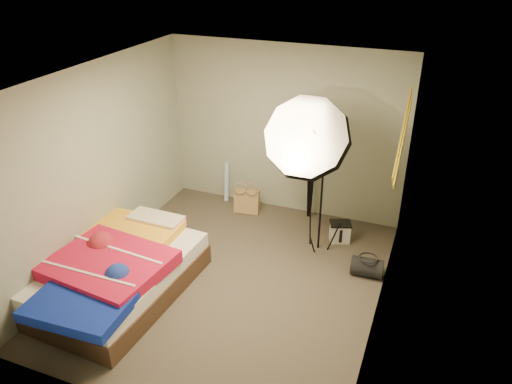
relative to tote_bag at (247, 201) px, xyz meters
The scene contains 15 objects.
floor 1.71m from the tote_bag, 74.49° to the right, with size 4.00×4.00×0.00m, color #50483D.
ceiling 2.87m from the tote_bag, 74.49° to the right, with size 4.00×4.00×0.00m, color silver.
wall_back 1.21m from the tote_bag, 38.58° to the left, with size 3.50×3.50×0.00m, color #949B8D.
wall_front 3.82m from the tote_bag, 82.88° to the right, with size 3.50×3.50×0.00m, color #949B8D.
wall_left 2.34m from the tote_bag, 128.35° to the right, with size 4.00×4.00×0.00m, color #949B8D.
wall_right 2.94m from the tote_bag, 36.61° to the right, with size 4.00×4.00×0.00m, color #949B8D.
tote_bag is the anchor object (origin of this frame).
wrapping_roll 0.54m from the tote_bag, 149.85° to the left, with size 0.07×0.07×0.62m, color #6592D9.
camera_case 1.52m from the tote_bag, 10.56° to the right, with size 0.27×0.19×0.27m, color beige.
duffel_bag 2.19m from the tote_bag, 25.05° to the right, with size 0.24×0.24×0.39m, color black.
wall_stripe_upper 2.99m from the tote_bag, 25.41° to the right, with size 0.02×1.10×0.10m, color gold.
wall_stripe_lower 2.80m from the tote_bag, 19.82° to the right, with size 0.02×1.10×0.10m, color gold.
bed 2.43m from the tote_bag, 106.41° to the right, with size 1.50×2.21×0.59m.
photo_umbrella 1.90m from the tote_bag, 32.17° to the right, with size 1.28×0.96×2.22m.
camera_tripod 1.09m from the tote_bag, 13.95° to the left, with size 0.09×0.09×1.29m.
Camera 1 is at (2.08, -4.49, 3.78)m, focal length 35.00 mm.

